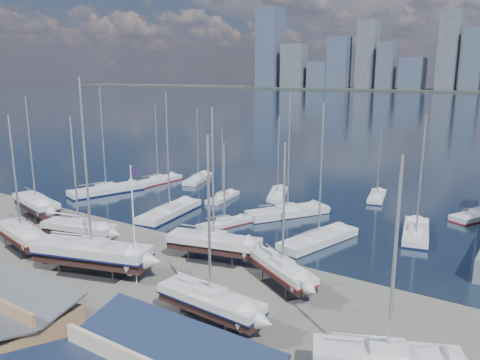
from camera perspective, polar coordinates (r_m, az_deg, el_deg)
The scene contains 25 objects.
ground at distance 50.30m, azimuth -11.63°, elevation -10.74°, with size 1400.00×1400.00×0.00m, color #605E59.
sailboat_cradle_0 at distance 71.74m, azimuth -23.61°, elevation -2.63°, with size 10.96×5.34×16.99m.
sailboat_cradle_1 at distance 59.24m, azimuth -25.12°, elevation -5.96°, with size 9.99×4.69×15.61m.
sailboat_cradle_2 at distance 58.78m, azimuth -19.03°, elevation -5.59°, with size 9.60×4.53×15.18m.
sailboat_cradle_3 at distance 49.93m, azimuth -17.57°, elevation -8.47°, with size 12.78×6.85×19.61m.
sailboat_cradle_4 at distance 50.92m, azimuth -3.21°, elevation -7.63°, with size 10.57×5.06×16.58m.
sailboat_cradle_5 at distance 38.83m, azimuth -3.64°, elevation -14.53°, with size 9.69×3.22×15.48m.
sailboat_cradle_6 at distance 44.77m, azimuth 5.21°, elevation -10.81°, with size 8.61×6.35×13.99m.
sailboat_cradle_7 at distance 33.33m, azimuth 17.48°, elevation -20.14°, with size 9.61×6.20×15.33m.
sailboat_moored_0 at distance 82.87m, azimuth -15.98°, elevation -1.37°, with size 7.25×13.07×18.84m.
sailboat_moored_1 at distance 88.50m, azimuth -9.96°, elevation -0.18°, with size 3.49×10.27×15.11m.
sailboat_moored_2 at distance 89.06m, azimuth -5.10°, elevation 0.05°, with size 5.35×9.90×14.40m.
sailboat_moored_3 at distance 68.11m, azimuth -8.54°, elevation -4.04°, with size 5.06×12.58×18.27m.
sailboat_moored_4 at distance 75.61m, azimuth -2.12°, elevation -2.20°, with size 3.27×8.15×11.97m.
sailboat_moored_5 at distance 77.34m, azimuth 4.60°, elevation -1.91°, with size 5.97×9.59×13.90m.
sailboat_moored_6 at distance 62.73m, azimuth -1.88°, elevation -5.38°, with size 4.66×8.12×11.71m.
sailboat_moored_7 at distance 67.46m, azimuth 5.80°, elevation -4.11°, with size 9.33×12.09×18.33m.
sailboat_moored_8 at distance 79.16m, azimuth 16.34°, elevation -2.05°, with size 4.07×8.76×12.64m.
sailboat_moored_9 at distance 57.26m, azimuth 9.54°, elevation -7.34°, with size 6.12×12.03×17.50m.
sailboat_moored_10 at distance 63.05m, azimuth 20.64°, elevation -6.13°, with size 5.07×10.98×15.84m.
sailboat_moored_11 at distance 74.04m, azimuth 27.10°, elevation -3.97°, with size 6.91×9.96×14.64m.
car_a at distance 46.51m, azimuth -26.10°, elevation -12.97°, with size 1.56×3.88×1.32m, color gray.
car_c at distance 44.42m, azimuth -22.57°, elevation -13.78°, with size 2.36×5.12×1.42m, color gray.
car_d at distance 35.51m, azimuth -6.47°, elevation -19.87°, with size 2.04×5.02×1.46m, color gray.
flagpole at distance 45.09m, azimuth -12.81°, elevation -4.49°, with size 1.03×0.12×11.68m.
Camera 1 is at (33.13, -42.23, 19.83)m, focal length 35.00 mm.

